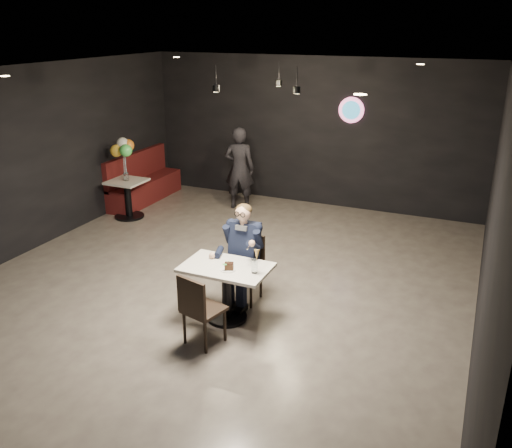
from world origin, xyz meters
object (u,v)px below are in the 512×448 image
at_px(seated_man, 244,252).
at_px(main_table, 227,293).
at_px(chair_near, 204,308).
at_px(side_table, 128,197).
at_px(chair_far, 245,270).
at_px(sundae_glass, 255,266).
at_px(passerby, 239,168).
at_px(balloon_vase, 126,177).
at_px(booth_bench, 144,178).

bearing_deg(seated_man, main_table, -90.00).
distance_m(chair_near, side_table, 4.81).
bearing_deg(chair_far, sundae_glass, -55.18).
xyz_separation_m(sundae_glass, passerby, (-2.14, 4.12, 0.00)).
bearing_deg(passerby, balloon_vase, 26.69).
xyz_separation_m(seated_man, booth_bench, (-3.79, 3.16, -0.20)).
xyz_separation_m(chair_far, balloon_vase, (-3.49, 2.16, 0.36)).
relative_size(sundae_glass, balloon_vase, 1.16).
distance_m(chair_far, seated_man, 0.26).
bearing_deg(chair_near, chair_far, 104.43).
relative_size(main_table, balloon_vase, 7.34).
distance_m(chair_near, passerby, 5.01).
height_order(side_table, balloon_vase, balloon_vase).
bearing_deg(chair_near, passerby, 124.78).
bearing_deg(booth_bench, balloon_vase, -73.30).
bearing_deg(chair_far, booth_bench, 140.19).
bearing_deg(chair_far, balloon_vase, 148.25).
bearing_deg(balloon_vase, sundae_glass, -35.13).
bearing_deg(seated_man, balloon_vase, 148.25).
xyz_separation_m(chair_near, seated_man, (0.00, 1.14, 0.26)).
relative_size(side_table, passerby, 0.49).
xyz_separation_m(balloon_vase, passerby, (1.75, 1.38, 0.01)).
height_order(sundae_glass, side_table, sundae_glass).
relative_size(booth_bench, passerby, 1.23).
xyz_separation_m(main_table, passerby, (-1.74, 4.09, 0.46)).
bearing_deg(passerby, chair_near, 98.81).
bearing_deg(booth_bench, main_table, -44.38).
height_order(chair_near, booth_bench, booth_bench).
bearing_deg(main_table, sundae_glass, -4.14).
height_order(seated_man, sundae_glass, seated_man).
height_order(booth_bench, balloon_vase, booth_bench).
distance_m(main_table, balloon_vase, 4.45).
distance_m(seated_man, side_table, 4.12).
height_order(chair_far, balloon_vase, chair_far).
relative_size(sundae_glass, side_table, 0.21).
xyz_separation_m(sundae_glass, booth_bench, (-4.20, 3.74, -0.32)).
distance_m(chair_far, chair_near, 1.14).
relative_size(main_table, chair_far, 1.20).
xyz_separation_m(chair_near, side_table, (-3.49, 3.30, -0.05)).
xyz_separation_m(sundae_glass, side_table, (-3.90, 2.74, -0.43)).
height_order(chair_far, seated_man, seated_man).
height_order(sundae_glass, booth_bench, booth_bench).
relative_size(seated_man, passerby, 0.86).
bearing_deg(booth_bench, side_table, -73.30).
bearing_deg(side_table, chair_near, -43.41).
bearing_deg(side_table, seated_man, -31.75).
relative_size(chair_far, seated_man, 0.64).
xyz_separation_m(main_table, side_table, (-3.49, 2.71, 0.03)).
relative_size(chair_far, sundae_glass, 5.30).
distance_m(main_table, booth_bench, 5.31).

